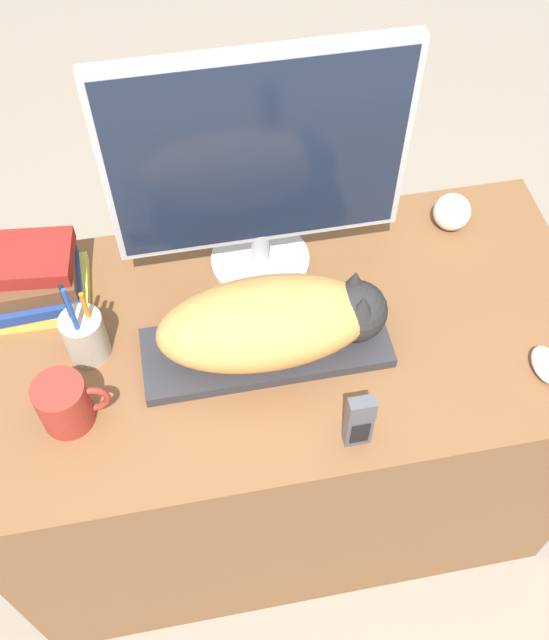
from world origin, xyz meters
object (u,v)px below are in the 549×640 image
(book_stack, at_px, (32,279))
(cat, at_px, (278,321))
(pen_cup, at_px, (85,335))
(baseball, at_px, (452,212))
(phone, at_px, (359,422))
(keyboard, at_px, (266,348))
(computer_mouse, at_px, (547,365))
(coffee_mug, at_px, (65,403))
(monitor, at_px, (258,164))

(book_stack, bearing_deg, cat, -25.61)
(pen_cup, height_order, baseball, pen_cup)
(cat, distance_m, phone, 0.23)
(cat, bearing_deg, pen_cup, 170.21)
(baseball, relative_size, phone, 0.60)
(keyboard, height_order, baseball, baseball)
(baseball, xyz_separation_m, phone, (-0.32, -0.46, 0.03))
(computer_mouse, xyz_separation_m, baseball, (-0.06, 0.39, 0.02))
(baseball, bearing_deg, phone, -125.12)
(cat, relative_size, book_stack, 2.01)
(keyboard, xyz_separation_m, pen_cup, (-0.33, 0.06, 0.04))
(computer_mouse, xyz_separation_m, coffee_mug, (-0.87, 0.06, 0.04))
(computer_mouse, xyz_separation_m, book_stack, (-0.93, 0.35, 0.04))
(pen_cup, xyz_separation_m, book_stack, (-0.10, 0.15, 0.00))
(coffee_mug, height_order, book_stack, book_stack)
(keyboard, bearing_deg, phone, -59.95)
(coffee_mug, height_order, pen_cup, pen_cup)
(monitor, bearing_deg, pen_cup, -156.41)
(pen_cup, height_order, phone, pen_cup)
(coffee_mug, relative_size, book_stack, 0.60)
(keyboard, distance_m, baseball, 0.51)
(keyboard, bearing_deg, book_stack, 153.17)
(monitor, relative_size, book_stack, 2.59)
(baseball, bearing_deg, pen_cup, -166.38)
(baseball, distance_m, phone, 0.56)
(pen_cup, relative_size, baseball, 2.71)
(computer_mouse, bearing_deg, book_stack, 159.25)
(keyboard, height_order, monitor, monitor)
(computer_mouse, xyz_separation_m, pen_cup, (-0.83, 0.20, 0.04))
(coffee_mug, height_order, phone, phone)
(cat, height_order, baseball, cat)
(coffee_mug, bearing_deg, baseball, 21.71)
(cat, relative_size, pen_cup, 1.98)
(coffee_mug, height_order, baseball, coffee_mug)
(coffee_mug, bearing_deg, pen_cup, 73.80)
(computer_mouse, bearing_deg, keyboard, 164.78)
(monitor, bearing_deg, phone, -77.50)
(keyboard, xyz_separation_m, cat, (0.02, -0.00, 0.08))
(pen_cup, distance_m, baseball, 0.80)
(pen_cup, relative_size, book_stack, 1.02)
(keyboard, xyz_separation_m, phone, (0.12, -0.21, 0.05))
(keyboard, height_order, pen_cup, pen_cup)
(computer_mouse, bearing_deg, phone, -169.05)
(computer_mouse, relative_size, book_stack, 0.40)
(monitor, bearing_deg, keyboard, -97.25)
(baseball, bearing_deg, monitor, -175.61)
(coffee_mug, relative_size, pen_cup, 0.59)
(coffee_mug, xyz_separation_m, pen_cup, (0.04, 0.14, 0.00))
(phone, bearing_deg, computer_mouse, 10.95)
(monitor, height_order, coffee_mug, monitor)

